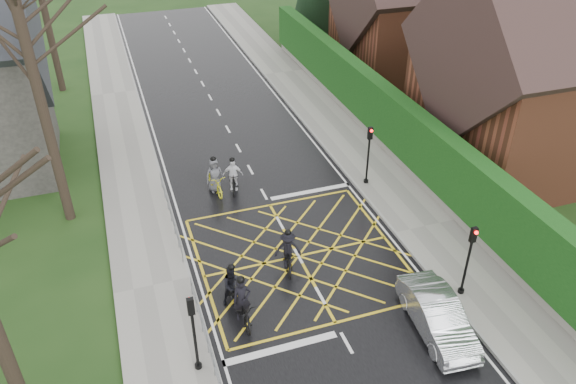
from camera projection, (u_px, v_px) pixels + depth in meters
ground at (298, 256)px, 23.49m from camera, size 120.00×120.00×0.00m
road at (298, 256)px, 23.49m from camera, size 9.00×80.00×0.01m
sidewalk_right at (425, 227)px, 25.08m from camera, size 3.00×80.00×0.15m
sidewalk_left at (153, 286)px, 21.83m from camera, size 3.00×80.00×0.15m
stone_wall at (396, 154)px, 30.17m from camera, size 0.50×38.00×0.70m
hedge at (400, 125)px, 29.21m from camera, size 0.90×38.00×2.80m
house_near at (549, 74)px, 28.09m from camera, size 11.80×9.80×11.30m
house_far at (410, 10)px, 39.41m from camera, size 9.80×8.80×10.30m
tree_near at (27, 50)px, 21.53m from camera, size 9.24×9.24×11.44m
railing_south at (204, 329)px, 19.03m from camera, size 0.05×5.04×1.03m
railing_north at (170, 210)px, 24.99m from camera, size 0.05×6.04×1.03m
traffic_light_ne at (368, 156)px, 27.30m from camera, size 0.24×0.31×3.21m
traffic_light_se at (468, 262)px, 20.63m from camera, size 0.24×0.31×3.21m
traffic_light_sw at (194, 335)px, 17.64m from camera, size 0.24×0.31×3.21m
cyclist_rear at (243, 306)px, 20.13m from camera, size 0.72×2.05×1.99m
cyclist_back at (233, 289)px, 20.82m from camera, size 0.90×1.89×1.84m
cyclist_mid at (288, 254)px, 22.58m from camera, size 1.20×1.99×1.84m
cyclist_front at (233, 178)px, 27.46m from camera, size 1.05×1.88×1.81m
cyclist_lead at (215, 180)px, 27.35m from camera, size 0.92×2.05×1.93m
car at (437, 316)px, 19.68m from camera, size 1.81×4.25×1.36m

